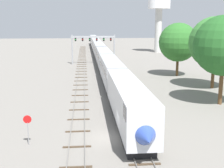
{
  "coord_description": "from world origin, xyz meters",
  "views": [
    {
      "loc": [
        -2.64,
        -27.96,
        11.16
      ],
      "look_at": [
        1.0,
        12.0,
        3.0
      ],
      "focal_mm": 48.16,
      "sensor_mm": 36.0,
      "label": 1
    }
  ],
  "objects_px": {
    "trackside_tree_mid": "(224,46)",
    "trackside_tree_right": "(178,42)",
    "passenger_train": "(99,51)",
    "signal_gantry": "(93,42)",
    "stop_sign": "(28,126)",
    "trackside_tree_left": "(215,43)",
    "water_tower": "(159,6)"
  },
  "relations": [
    {
      "from": "signal_gantry",
      "to": "trackside_tree_mid",
      "type": "bearing_deg",
      "value": -69.35
    },
    {
      "from": "trackside_tree_mid",
      "to": "water_tower",
      "type": "bearing_deg",
      "value": 82.8
    },
    {
      "from": "passenger_train",
      "to": "signal_gantry",
      "type": "xyz_separation_m",
      "value": [
        -2.25,
        -12.36,
        3.35
      ]
    },
    {
      "from": "signal_gantry",
      "to": "water_tower",
      "type": "xyz_separation_m",
      "value": [
        25.85,
        31.9,
        11.38
      ]
    },
    {
      "from": "signal_gantry",
      "to": "stop_sign",
      "type": "relative_size",
      "value": 4.2
    },
    {
      "from": "trackside_tree_right",
      "to": "trackside_tree_mid",
      "type": "bearing_deg",
      "value": -92.47
    },
    {
      "from": "signal_gantry",
      "to": "stop_sign",
      "type": "xyz_separation_m",
      "value": [
        -7.75,
        -55.62,
        -4.09
      ]
    },
    {
      "from": "passenger_train",
      "to": "water_tower",
      "type": "relative_size",
      "value": 6.44
    },
    {
      "from": "stop_sign",
      "to": "trackside_tree_mid",
      "type": "height_order",
      "value": "trackside_tree_mid"
    },
    {
      "from": "water_tower",
      "to": "passenger_train",
      "type": "bearing_deg",
      "value": -140.37
    },
    {
      "from": "stop_sign",
      "to": "trackside_tree_right",
      "type": "bearing_deg",
      "value": 54.62
    },
    {
      "from": "trackside_tree_mid",
      "to": "trackside_tree_right",
      "type": "relative_size",
      "value": 1.09
    },
    {
      "from": "signal_gantry",
      "to": "stop_sign",
      "type": "bearing_deg",
      "value": -97.93
    },
    {
      "from": "water_tower",
      "to": "trackside_tree_right",
      "type": "relative_size",
      "value": 2.02
    },
    {
      "from": "water_tower",
      "to": "trackside_tree_left",
      "type": "bearing_deg",
      "value": -95.41
    },
    {
      "from": "passenger_train",
      "to": "trackside_tree_mid",
      "type": "distance_m",
      "value": 57.76
    },
    {
      "from": "stop_sign",
      "to": "trackside_tree_left",
      "type": "distance_m",
      "value": 36.06
    },
    {
      "from": "trackside_tree_mid",
      "to": "trackside_tree_right",
      "type": "xyz_separation_m",
      "value": [
        1.0,
        23.11,
        -1.0
      ]
    },
    {
      "from": "passenger_train",
      "to": "trackside_tree_right",
      "type": "xyz_separation_m",
      "value": [
        15.1,
        -32.63,
        4.55
      ]
    },
    {
      "from": "stop_sign",
      "to": "trackside_tree_right",
      "type": "height_order",
      "value": "trackside_tree_right"
    },
    {
      "from": "stop_sign",
      "to": "trackside_tree_mid",
      "type": "bearing_deg",
      "value": 26.92
    },
    {
      "from": "signal_gantry",
      "to": "trackside_tree_left",
      "type": "xyz_separation_m",
      "value": [
        19.7,
        -33.03,
        1.92
      ]
    },
    {
      "from": "stop_sign",
      "to": "trackside_tree_left",
      "type": "bearing_deg",
      "value": 39.45
    },
    {
      "from": "passenger_train",
      "to": "trackside_tree_left",
      "type": "bearing_deg",
      "value": -68.96
    },
    {
      "from": "water_tower",
      "to": "trackside_tree_left",
      "type": "relative_size",
      "value": 1.84
    },
    {
      "from": "stop_sign",
      "to": "trackside_tree_left",
      "type": "relative_size",
      "value": 0.23
    },
    {
      "from": "passenger_train",
      "to": "water_tower",
      "type": "distance_m",
      "value": 34.01
    },
    {
      "from": "water_tower",
      "to": "trackside_tree_mid",
      "type": "relative_size",
      "value": 1.85
    },
    {
      "from": "trackside_tree_left",
      "to": "trackside_tree_mid",
      "type": "height_order",
      "value": "trackside_tree_left"
    },
    {
      "from": "passenger_train",
      "to": "trackside_tree_right",
      "type": "relative_size",
      "value": 12.99
    },
    {
      "from": "signal_gantry",
      "to": "trackside_tree_mid",
      "type": "relative_size",
      "value": 0.98
    },
    {
      "from": "passenger_train",
      "to": "signal_gantry",
      "type": "distance_m",
      "value": 13.0
    }
  ]
}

